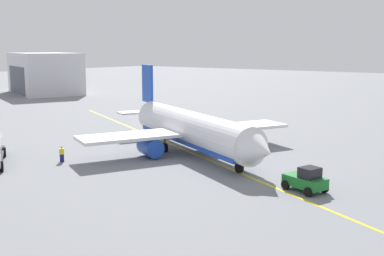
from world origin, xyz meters
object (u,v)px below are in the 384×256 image
at_px(safety_cone_nose, 303,173).
at_px(airplane, 190,129).
at_px(pushback_tug, 306,180).
at_px(refueling_worker, 62,154).

bearing_deg(safety_cone_nose, airplane, 173.30).
distance_m(airplane, pushback_tug, 18.53).
distance_m(refueling_worker, safety_cone_nose, 25.56).
relative_size(airplane, refueling_worker, 17.67).
bearing_deg(pushback_tug, airplane, 160.72).
height_order(airplane, pushback_tug, airplane).
bearing_deg(airplane, refueling_worker, -123.49).
relative_size(airplane, pushback_tug, 7.49).
bearing_deg(refueling_worker, safety_cone_nose, 24.17).
distance_m(airplane, refueling_worker, 14.82).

